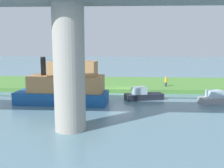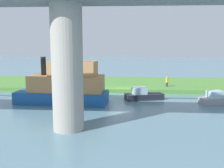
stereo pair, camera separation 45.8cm
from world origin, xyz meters
The scene contains 8 objects.
ground_plane centered at (0.00, 0.00, 0.00)m, with size 160.00×160.00×0.00m, color slate.
grassy_bank centered at (0.00, -6.00, 0.25)m, with size 80.00×12.00×0.50m, color #4C8438.
bridge_pylon centered at (3.55, 14.55, 4.67)m, with size 2.33×2.33×9.34m, color #9E998E.
person_on_bank centered at (-5.98, -2.68, 1.20)m, with size 0.47×0.47×1.39m.
mooring_post centered at (4.05, -1.36, 1.05)m, with size 0.20×0.20×1.09m, color brown.
houseboat_blue centered at (5.97, 6.04, 1.85)m, with size 9.95×3.79×5.00m.
motorboat_white centered at (-10.54, 4.94, 0.51)m, with size 4.49×2.53×1.42m.
skiff_small centered at (-2.51, 3.56, 0.52)m, with size 4.60×2.69×1.45m.
Camera 2 is at (-1.22, 33.91, 6.70)m, focal length 42.97 mm.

